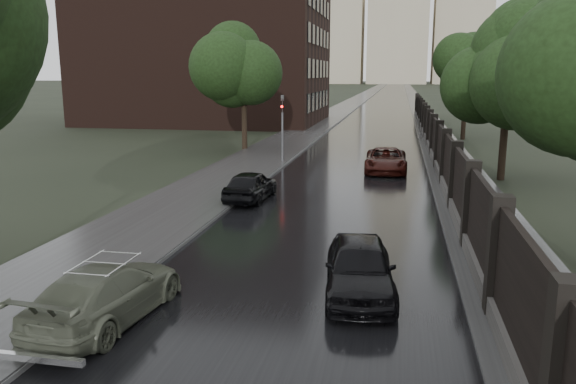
{
  "coord_description": "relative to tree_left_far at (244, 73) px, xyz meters",
  "views": [
    {
      "loc": [
        2.38,
        -7.2,
        5.21
      ],
      "look_at": [
        -1.02,
        10.03,
        1.5
      ],
      "focal_mm": 35.0,
      "sensor_mm": 36.0,
      "label": 1
    }
  ],
  "objects": [
    {
      "name": "road",
      "position": [
        8.0,
        160.0,
        -5.23
      ],
      "size": [
        8.0,
        420.0,
        0.02
      ],
      "primitive_type": "cube",
      "color": "black",
      "rests_on": "ground"
    },
    {
      "name": "sidewalk_left",
      "position": [
        2.0,
        160.0,
        -5.16
      ],
      "size": [
        4.0,
        420.0,
        0.16
      ],
      "primitive_type": "cube",
      "color": "#2D2D2D",
      "rests_on": "ground"
    },
    {
      "name": "verge_right",
      "position": [
        13.5,
        160.0,
        -5.2
      ],
      "size": [
        3.0,
        420.0,
        0.08
      ],
      "primitive_type": "cube",
      "color": "#2D2D2D",
      "rests_on": "ground"
    },
    {
      "name": "fence_right",
      "position": [
        12.6,
        2.01,
        -4.23
      ],
      "size": [
        0.45,
        75.72,
        2.7
      ],
      "color": "#383533",
      "rests_on": "ground"
    },
    {
      "name": "tree_left_far",
      "position": [
        0.0,
        0.0,
        0.0
      ],
      "size": [
        4.25,
        4.25,
        7.39
      ],
      "color": "black",
      "rests_on": "ground"
    },
    {
      "name": "tree_right_b",
      "position": [
        15.5,
        -8.0,
        -0.29
      ],
      "size": [
        4.08,
        4.08,
        7.01
      ],
      "color": "black",
      "rests_on": "ground"
    },
    {
      "name": "tree_right_c",
      "position": [
        15.5,
        10.0,
        -0.29
      ],
      "size": [
        4.08,
        4.08,
        7.01
      ],
      "color": "black",
      "rests_on": "ground"
    },
    {
      "name": "traffic_light",
      "position": [
        3.7,
        -5.01,
        -2.84
      ],
      "size": [
        0.16,
        0.32,
        4.0
      ],
      "color": "#59595E",
      "rests_on": "ground"
    },
    {
      "name": "brick_building",
      "position": [
        -10.0,
        22.0,
        4.76
      ],
      "size": [
        24.0,
        18.0,
        20.0
      ],
      "primitive_type": "cube",
      "color": "black",
      "rests_on": "ground"
    },
    {
      "name": "stalinist_tower",
      "position": [
        8.0,
        270.0,
        33.14
      ],
      "size": [
        92.0,
        30.0,
        159.0
      ],
      "color": "tan",
      "rests_on": "ground"
    },
    {
      "name": "volga_sedan",
      "position": [
        4.4,
        -26.9,
        -4.61
      ],
      "size": [
        2.11,
        4.45,
        1.25
      ],
      "primitive_type": "imported",
      "rotation": [
        0.0,
        0.0,
        3.06
      ],
      "color": "#515645",
      "rests_on": "ground"
    },
    {
      "name": "hatchback_left",
      "position": [
        4.4,
        -14.95,
        -4.6
      ],
      "size": [
        1.71,
        3.82,
        1.28
      ],
      "primitive_type": "imported",
      "rotation": [
        0.0,
        0.0,
        3.09
      ],
      "color": "black",
      "rests_on": "ground"
    },
    {
      "name": "car_right_near",
      "position": [
        9.6,
        -24.38,
        -4.56
      ],
      "size": [
        2.03,
        4.16,
        1.37
      ],
      "primitive_type": "imported",
      "rotation": [
        0.0,
        0.0,
        0.11
      ],
      "color": "black",
      "rests_on": "ground"
    },
    {
      "name": "car_right_far",
      "position": [
        9.78,
        -6.82,
        -4.59
      ],
      "size": [
        2.26,
        4.75,
        1.31
      ],
      "primitive_type": "imported",
      "rotation": [
        0.0,
        0.0,
        0.02
      ],
      "color": "black",
      "rests_on": "ground"
    }
  ]
}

